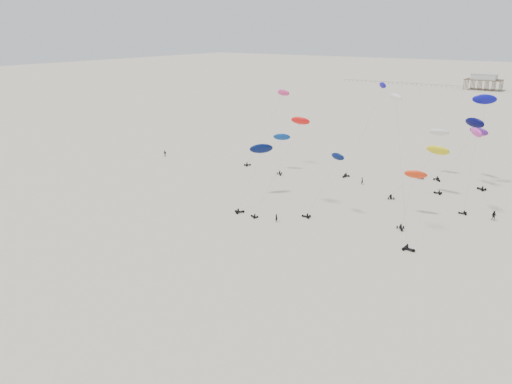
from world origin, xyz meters
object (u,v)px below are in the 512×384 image
Objects in this scene: rig_4 at (281,144)px; rig_7 at (474,146)px; rig_0 at (412,186)px; spectator_0 at (276,222)px; pavilion_main at (483,83)px.

rig_7 is at bearing 132.64° from rig_4.
spectator_0 is at bearing 8.67° from rig_0.
rig_0 is at bearing -82.28° from pavilion_main.
rig_0 is 1.20× the size of rig_4.
rig_7 is (41.14, -230.50, 9.58)m from pavilion_main.
rig_4 is 0.58× the size of rig_7.
rig_0 reaches higher than pavilion_main.
rig_0 is at bearing -127.69° from spectator_0.
rig_4 is at bearing 73.11° from rig_7.
rig_4 is 49.07m from rig_7.
rig_0 is 42.62m from rig_4.
rig_0 is 27.75m from spectator_0.
rig_0 is 6.41× the size of spectator_0.
pavilion_main is at bearing -74.92° from spectator_0.
rig_7 reaches higher than rig_4.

